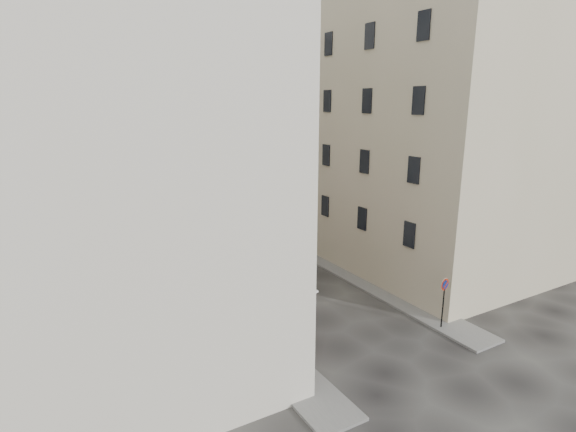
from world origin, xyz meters
TOP-DOWN VIEW (x-y plane):
  - ground at (0.00, 0.00)m, footprint 90.00×90.00m
  - sidewalk_left at (-4.50, 4.00)m, footprint 2.00×22.00m
  - sidewalk_right at (4.50, 3.00)m, footprint 2.00×18.00m
  - building_left at (-10.50, 3.00)m, footprint 12.20×16.20m
  - building_right at (10.50, 3.50)m, footprint 12.20×14.20m
  - building_back at (-1.00, 19.00)m, footprint 18.20×10.20m
  - cafe_storefront at (-4.32, 1.00)m, footprint 1.74×7.30m
  - stone_steps at (0.00, 12.57)m, footprint 9.00×3.15m
  - bollard_near at (-3.25, -1.00)m, footprint 0.12×0.12m
  - bollard_mid at (-3.25, 2.50)m, footprint 0.12×0.12m
  - bollard_far at (-3.25, 6.00)m, footprint 0.12×0.12m
  - no_parking_sign at (3.89, -3.61)m, footprint 0.61×0.14m
  - bistro_table_a at (-3.60, -1.24)m, footprint 1.28×0.60m
  - bistro_table_b at (-2.77, 0.54)m, footprint 1.24×0.58m
  - bistro_table_c at (-3.11, 1.47)m, footprint 1.23×0.58m
  - bistro_table_d at (-2.82, 3.30)m, footprint 1.24×0.58m
  - bistro_table_e at (-3.06, 4.51)m, footprint 1.16×0.54m
  - pedestrian at (-1.93, 0.62)m, footprint 0.76×0.62m

SIDE VIEW (x-z plane):
  - ground at x=0.00m, z-range 0.00..0.00m
  - sidewalk_left at x=-4.50m, z-range 0.00..0.12m
  - sidewalk_right at x=4.50m, z-range 0.00..0.12m
  - stone_steps at x=0.00m, z-range 0.00..0.80m
  - bistro_table_e at x=-3.06m, z-range 0.01..0.82m
  - bistro_table_c at x=-3.11m, z-range 0.01..0.88m
  - bistro_table_d at x=-2.82m, z-range 0.01..0.88m
  - bistro_table_b at x=-2.77m, z-range 0.01..0.88m
  - bistro_table_a at x=-3.60m, z-range 0.01..0.91m
  - bollard_near at x=-3.25m, z-range 0.04..1.02m
  - bollard_mid at x=-3.25m, z-range 0.04..1.02m
  - bollard_far at x=-3.25m, z-range 0.04..1.02m
  - pedestrian at x=-1.93m, z-range 0.00..1.78m
  - cafe_storefront at x=-4.32m, z-range 0.13..3.63m
  - no_parking_sign at x=3.89m, z-range 0.56..3.23m
  - building_right at x=10.50m, z-range 0.01..18.61m
  - building_back at x=-1.00m, z-range 0.01..18.61m
  - building_left at x=-10.50m, z-range 0.01..20.61m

